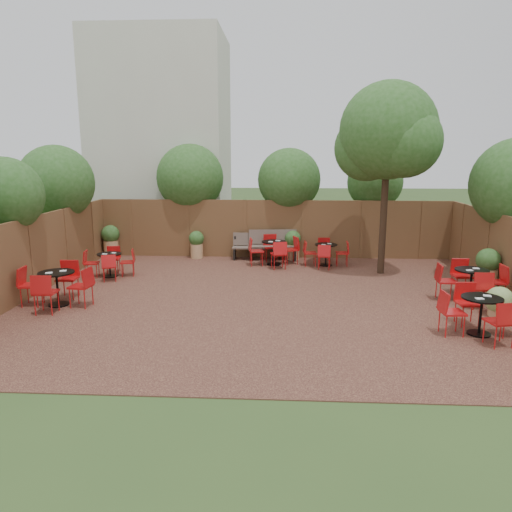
{
  "coord_description": "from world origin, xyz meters",
  "views": [
    {
      "loc": [
        0.3,
        -11.52,
        3.55
      ],
      "look_at": [
        -0.37,
        0.5,
        1.0
      ],
      "focal_mm": 34.03,
      "sensor_mm": 36.0,
      "label": 1
    }
  ],
  "objects": [
    {
      "name": "ground",
      "position": [
        0.0,
        0.0,
        0.0
      ],
      "size": [
        80.0,
        80.0,
        0.0
      ],
      "primitive_type": "plane",
      "color": "#354F23",
      "rests_on": "ground"
    },
    {
      "name": "courtyard_paving",
      "position": [
        0.0,
        0.0,
        0.01
      ],
      "size": [
        12.0,
        10.0,
        0.02
      ],
      "primitive_type": "cube",
      "color": "#331815",
      "rests_on": "ground"
    },
    {
      "name": "fence_back",
      "position": [
        0.0,
        5.0,
        1.0
      ],
      "size": [
        12.0,
        0.08,
        2.0
      ],
      "primitive_type": "cube",
      "color": "brown",
      "rests_on": "ground"
    },
    {
      "name": "fence_left",
      "position": [
        -6.0,
        0.0,
        1.0
      ],
      "size": [
        0.08,
        10.0,
        2.0
      ],
      "primitive_type": "cube",
      "color": "brown",
      "rests_on": "ground"
    },
    {
      "name": "neighbour_building",
      "position": [
        -4.5,
        8.0,
        4.0
      ],
      "size": [
        5.0,
        4.0,
        8.0
      ],
      "primitive_type": "cube",
      "color": "beige",
      "rests_on": "ground"
    },
    {
      "name": "overhang_foliage",
      "position": [
        -1.45,
        2.73,
        2.68
      ],
      "size": [
        15.7,
        10.54,
        2.48
      ],
      "color": "#27511A",
      "rests_on": "ground"
    },
    {
      "name": "courtyard_tree",
      "position": [
        3.25,
        2.86,
        4.01
      ],
      "size": [
        2.88,
        2.79,
        5.55
      ],
      "rotation": [
        0.0,
        0.0,
        0.18
      ],
      "color": "black",
      "rests_on": "courtyard_paving"
    },
    {
      "name": "park_bench_left",
      "position": [
        -0.67,
        4.62,
        0.48
      ],
      "size": [
        1.44,
        0.47,
        0.89
      ],
      "rotation": [
        0.0,
        0.0,
        -0.0
      ],
      "color": "brown",
      "rests_on": "courtyard_paving"
    },
    {
      "name": "park_bench_right",
      "position": [
        -0.04,
        4.63,
        0.54
      ],
      "size": [
        1.67,
        0.69,
        1.0
      ],
      "rotation": [
        0.0,
        0.0,
        0.1
      ],
      "color": "brown",
      "rests_on": "courtyard_paving"
    },
    {
      "name": "bistro_tables",
      "position": [
        0.24,
        0.91,
        0.46
      ],
      "size": [
        11.55,
        7.57,
        0.94
      ],
      "color": "black",
      "rests_on": "courtyard_paving"
    },
    {
      "name": "planters",
      "position": [
        -0.32,
        3.59,
        0.59
      ],
      "size": [
        11.91,
        4.2,
        1.12
      ],
      "color": "tan",
      "rests_on": "courtyard_paving"
    }
  ]
}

